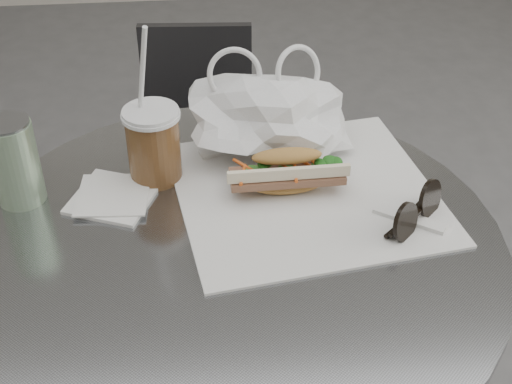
{
  "coord_description": "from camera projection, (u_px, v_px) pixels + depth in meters",
  "views": [
    {
      "loc": [
        -0.04,
        -0.56,
        1.38
      ],
      "look_at": [
        0.04,
        0.24,
        0.79
      ],
      "focal_mm": 50.0,
      "sensor_mm": 36.0,
      "label": 1
    }
  ],
  "objects": [
    {
      "name": "sandwich_paper",
      "position": [
        306.0,
        192.0,
        1.08
      ],
      "size": [
        0.43,
        0.41,
        0.0
      ],
      "primitive_type": "cube",
      "rotation": [
        0.0,
        0.0,
        0.15
      ],
      "color": "white",
      "rests_on": "cafe_table"
    },
    {
      "name": "banh_mi",
      "position": [
        287.0,
        172.0,
        1.06
      ],
      "size": [
        0.21,
        0.09,
        0.07
      ],
      "rotation": [
        0.0,
        0.0,
        0.02
      ],
      "color": "#B27C43",
      "rests_on": "sandwich_paper"
    },
    {
      "name": "sunglasses",
      "position": [
        416.0,
        212.0,
        1.0
      ],
      "size": [
        0.11,
        0.11,
        0.06
      ],
      "rotation": [
        0.0,
        0.0,
        0.79
      ],
      "color": "black",
      "rests_on": "cafe_table"
    },
    {
      "name": "plastic_bag",
      "position": [
        268.0,
        117.0,
        1.14
      ],
      "size": [
        0.28,
        0.23,
        0.12
      ],
      "primitive_type": null,
      "rotation": [
        0.0,
        0.0,
        0.2
      ],
      "color": "white",
      "rests_on": "cafe_table"
    },
    {
      "name": "cafe_table",
      "position": [
        236.0,
        368.0,
        1.15
      ],
      "size": [
        0.76,
        0.76,
        0.74
      ],
      "color": "slate",
      "rests_on": "ground"
    },
    {
      "name": "drink_can",
      "position": [
        15.0,
        162.0,
        1.03
      ],
      "size": [
        0.07,
        0.07,
        0.13
      ],
      "color": "#5F9A5A",
      "rests_on": "cafe_table"
    },
    {
      "name": "napkin_stack",
      "position": [
        113.0,
        196.0,
        1.06
      ],
      "size": [
        0.15,
        0.15,
        0.01
      ],
      "color": "white",
      "rests_on": "cafe_table"
    },
    {
      "name": "chair_far",
      "position": [
        199.0,
        179.0,
        1.86
      ],
      "size": [
        0.36,
        0.37,
        0.68
      ],
      "rotation": [
        0.0,
        0.0,
        3.07
      ],
      "color": "#29292C",
      "rests_on": "ground"
    },
    {
      "name": "iced_coffee",
      "position": [
        153.0,
        143.0,
        1.08
      ],
      "size": [
        0.09,
        0.09,
        0.26
      ],
      "color": "brown",
      "rests_on": "cafe_table"
    }
  ]
}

